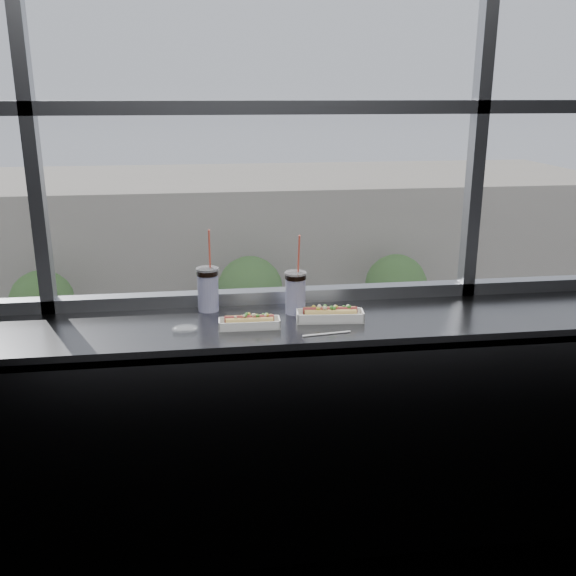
{
  "coord_description": "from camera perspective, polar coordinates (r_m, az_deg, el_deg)",
  "views": [
    {
      "loc": [
        -0.3,
        -1.41,
        2.07
      ],
      "look_at": [
        0.07,
        1.23,
        1.25
      ],
      "focal_mm": 40.0,
      "sensor_mm": 36.0,
      "label": 1
    }
  ],
  "objects": [
    {
      "name": "car_far_b",
      "position": [
        29.64,
        -0.35,
        -6.65
      ],
      "size": [
        3.36,
        6.79,
        2.18
      ],
      "primitive_type": "imported",
      "rotation": [
        0.0,
        0.0,
        1.47
      ],
      "color": "maroon",
      "rests_on": "street_asphalt"
    },
    {
      "name": "tree_center",
      "position": [
        32.43,
        -3.4,
        -0.09
      ],
      "size": [
        3.33,
        3.33,
        5.2
      ],
      "color": "#47382B",
      "rests_on": "far_sidewalk"
    },
    {
      "name": "far_building",
      "position": [
        41.9,
        -7.32,
        4.41
      ],
      "size": [
        50.0,
        14.0,
        8.0
      ],
      "primitive_type": "cube",
      "color": "gray",
      "rests_on": "plaza_ground"
    },
    {
      "name": "car_near_b",
      "position": [
        23.31,
        -23.17,
        -15.73
      ],
      "size": [
        2.41,
        5.55,
        1.84
      ],
      "primitive_type": "imported",
      "rotation": [
        0.0,
        0.0,
        1.59
      ],
      "color": "black",
      "rests_on": "street_asphalt"
    },
    {
      "name": "wrapper",
      "position": [
        2.74,
        -9.16,
        -3.56
      ],
      "size": [
        0.1,
        0.07,
        0.03
      ],
      "primitive_type": "ellipsoid",
      "color": "silver",
      "rests_on": "counter"
    },
    {
      "name": "car_far_c",
      "position": [
        32.34,
        17.24,
        -5.46
      ],
      "size": [
        3.05,
        6.48,
        2.1
      ],
      "primitive_type": "imported",
      "rotation": [
        0.0,
        0.0,
        1.5
      ],
      "color": "beige",
      "rests_on": "street_asphalt"
    },
    {
      "name": "car_far_a",
      "position": [
        30.68,
        -23.39,
        -7.61
      ],
      "size": [
        2.91,
        5.85,
        1.88
      ],
      "primitive_type": "imported",
      "rotation": [
        0.0,
        0.0,
        1.67
      ],
      "color": "#393939",
      "rests_on": "street_asphalt"
    },
    {
      "name": "hotdog_tray_left",
      "position": [
        2.74,
        -3.46,
        -3.02
      ],
      "size": [
        0.26,
        0.09,
        0.06
      ],
      "rotation": [
        0.0,
        0.0,
        -0.03
      ],
      "color": "white",
      "rests_on": "counter"
    },
    {
      "name": "soda_cup_left",
      "position": [
        2.95,
        -7.13,
        0.09
      ],
      "size": [
        0.1,
        0.1,
        0.38
      ],
      "color": "white",
      "rests_on": "counter"
    },
    {
      "name": "loose_straw",
      "position": [
        2.67,
        3.46,
        -4.08
      ],
      "size": [
        0.21,
        0.03,
        0.01
      ],
      "primitive_type": "cylinder",
      "rotation": [
        0.0,
        1.57,
        0.12
      ],
      "color": "white",
      "rests_on": "counter"
    },
    {
      "name": "tree_left",
      "position": [
        33.34,
        -21.0,
        -1.17
      ],
      "size": [
        3.11,
        3.11,
        4.86
      ],
      "color": "#47382B",
      "rests_on": "far_sidewalk"
    },
    {
      "name": "car_near_c",
      "position": [
        22.35,
        -6.64,
        -15.28
      ],
      "size": [
        3.54,
        6.89,
        2.2
      ],
      "primitive_type": "imported",
      "rotation": [
        0.0,
        0.0,
        1.69
      ],
      "color": "#6D0012",
      "rests_on": "street_asphalt"
    },
    {
      "name": "counter",
      "position": [
        2.83,
        -1.34,
        -3.54
      ],
      "size": [
        6.0,
        0.55,
        0.06
      ],
      "primitive_type": "cube",
      "color": "#5C5C5E",
      "rests_on": "ground"
    },
    {
      "name": "hotdog_tray_right",
      "position": [
        2.83,
        3.75,
        -2.34
      ],
      "size": [
        0.3,
        0.12,
        0.07
      ],
      "rotation": [
        0.0,
        0.0,
        -0.09
      ],
      "color": "white",
      "rests_on": "counter"
    },
    {
      "name": "pedestrian_d",
      "position": [
        35.03,
        8.06,
        -3.36
      ],
      "size": [
        0.81,
        0.61,
        1.83
      ],
      "primitive_type": "imported",
      "rotation": [
        0.0,
        0.0,
        3.14
      ],
      "color": "#66605B",
      "rests_on": "far_sidewalk"
    },
    {
      "name": "tree_right",
      "position": [
        33.88,
        9.57,
        0.25
      ],
      "size": [
        3.23,
        3.23,
        5.04
      ],
      "color": "#47382B",
      "rests_on": "far_sidewalk"
    },
    {
      "name": "street_asphalt",
      "position": [
        26.36,
        -6.37,
        -12.71
      ],
      "size": [
        80.0,
        10.0,
        0.06
      ],
      "primitive_type": "cube",
      "color": "black",
      "rests_on": "plaza_ground"
    },
    {
      "name": "window_mullions",
      "position": [
        2.94,
        -2.18,
        21.61
      ],
      "size": [
        6.0,
        0.08,
        2.4
      ],
      "primitive_type": null,
      "color": "gray",
      "rests_on": "ground"
    },
    {
      "name": "pedestrian_a",
      "position": [
        32.89,
        -14.66,
        -4.7
      ],
      "size": [
        1.02,
        0.77,
        2.31
      ],
      "primitive_type": "imported",
      "rotation": [
        0.0,
        0.0,
        3.14
      ],
      "color": "#66605B",
      "rests_on": "far_sidewalk"
    },
    {
      "name": "plaza_ground",
      "position": [
        48.22,
        -7.25,
        1.18
      ],
      "size": [
        120.0,
        120.0,
        0.0
      ],
      "primitive_type": "plane",
      "color": "#A8A8A8",
      "rests_on": "ground"
    },
    {
      "name": "soda_cup_right",
      "position": [
        2.89,
        0.67,
        -0.22
      ],
      "size": [
        0.1,
        0.1,
        0.37
      ],
      "color": "white",
      "rests_on": "counter"
    },
    {
      "name": "pedestrian_c",
      "position": [
        32.55,
        -0.91,
        -4.43
      ],
      "size": [
        0.74,
        0.99,
        2.23
      ],
      "primitive_type": "imported",
      "rotation": [
        0.0,
        0.0,
        1.57
      ],
      "color": "#66605B",
      "rests_on": "far_sidewalk"
    },
    {
      "name": "far_sidewalk",
      "position": [
        33.55,
        -6.8,
        -5.97
      ],
      "size": [
        80.0,
        6.0,
        0.04
      ],
      "primitive_type": "cube",
      "color": "#A8A8A8",
      "rests_on": "plaza_ground"
    },
    {
      "name": "counter_fascia",
      "position": [
        2.84,
        -0.65,
        -15.24
      ],
      "size": [
        6.0,
        0.04,
        1.04
      ],
      "primitive_type": "cube",
      "color": "#5C5C5E",
      "rests_on": "ground"
    },
    {
      "name": "window_glass",
      "position": [
        2.96,
        -2.22,
        21.57
      ],
      "size": [
        6.0,
        0.0,
        6.0
      ],
      "primitive_type": "plane",
      "rotation": [
        1.57,
        0.0,
        0.0
      ],
      "color": "silver",
      "rests_on": "ground"
    },
    {
      "name": "pedestrian_b",
      "position": [
        34.11,
        -9.65,
        -3.73
      ],
      "size": [
        0.95,
        0.71,
        2.14
      ],
      "primitive_type": "imported",
      "color": "#66605B",
      "rests_on": "far_sidewalk"
    },
    {
      "name": "wall_back_lower",
      "position": [
        3.3,
        -1.83,
        -10.35
      ],
      "size": [
        6.0,
        0.0,
        6.0
      ],
      "primitive_type": "plane",
      "rotation": [
        1.57,
        0.0,
        0.0
      ],
      "color": "black",
      "rests_on": "ground"
    }
  ]
}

